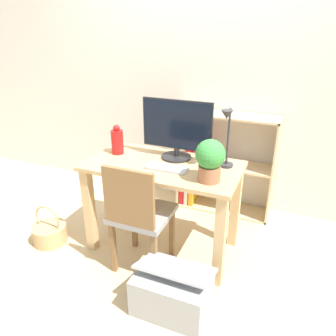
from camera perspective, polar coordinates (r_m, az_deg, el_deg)
name	(u,v)px	position (r m, az deg, el deg)	size (l,w,h in m)	color
ground_plane	(163,245)	(2.78, -0.81, -13.25)	(10.00, 10.00, 0.00)	#CCB284
wall_back	(204,69)	(3.13, 6.21, 16.80)	(8.00, 0.05, 2.60)	silver
desk	(163,184)	(2.48, -0.89, -2.72)	(1.14, 0.60, 0.73)	tan
monitor	(177,128)	(2.45, 1.53, 7.02)	(0.55, 0.23, 0.45)	#232326
keyboard	(167,168)	(2.33, -0.21, 0.02)	(0.31, 0.12, 0.02)	#B2B2B7
vase	(117,141)	(2.61, -8.83, 4.67)	(0.10, 0.10, 0.23)	red
desk_lamp	(227,133)	(2.27, 10.21, 5.97)	(0.10, 0.19, 0.44)	#2D2D33
potted_plant	(210,159)	(2.11, 7.33, 1.56)	(0.20, 0.20, 0.28)	#9E6647
chair	(138,213)	(2.30, -5.17, -7.89)	(0.40, 0.40, 0.86)	gray
bookshelf	(209,164)	(3.15, 7.19, 0.69)	(0.88, 0.28, 0.95)	#D8BC8C
basket	(50,233)	(2.94, -19.91, -10.53)	(0.28, 0.28, 0.34)	tan
storage_box	(173,291)	(2.20, 0.79, -20.60)	(0.47, 0.39, 0.34)	#999EA3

